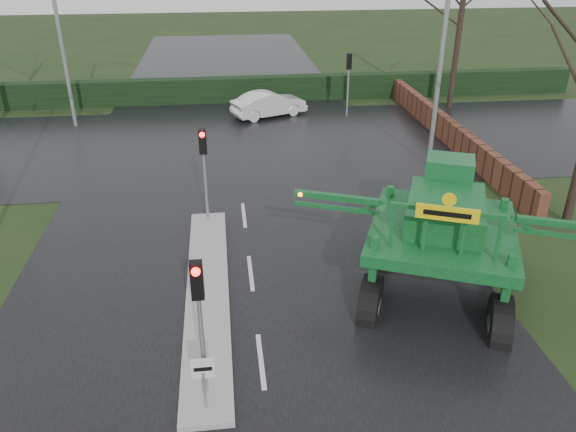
{
  "coord_description": "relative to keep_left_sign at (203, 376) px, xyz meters",
  "views": [
    {
      "loc": [
        -0.64,
        -10.61,
        9.28
      ],
      "look_at": [
        1.13,
        3.81,
        2.0
      ],
      "focal_mm": 35.0,
      "sensor_mm": 36.0,
      "label": 1
    }
  ],
  "objects": [
    {
      "name": "traffic_signal_near",
      "position": [
        0.0,
        0.49,
        1.53
      ],
      "size": [
        0.26,
        0.33,
        3.52
      ],
      "color": "gray",
      "rests_on": "ground"
    },
    {
      "name": "crop_sprayer",
      "position": [
        4.57,
        3.52,
        1.18
      ],
      "size": [
        7.87,
        6.38,
        4.74
      ],
      "rotation": [
        0.0,
        0.0,
        -0.4
      ],
      "color": "black",
      "rests_on": "ground"
    },
    {
      "name": "street_light_left_far",
      "position": [
        -6.89,
        21.5,
        4.93
      ],
      "size": [
        3.85,
        0.3,
        10.0
      ],
      "color": "gray",
      "rests_on": "ground"
    },
    {
      "name": "hedge_row",
      "position": [
        1.3,
        25.5,
        -0.31
      ],
      "size": [
        44.0,
        0.9,
        1.5
      ],
      "primitive_type": "cube",
      "color": "black",
      "rests_on": "ground"
    },
    {
      "name": "street_light_right",
      "position": [
        9.49,
        13.5,
        4.93
      ],
      "size": [
        3.85,
        0.3,
        10.0
      ],
      "color": "gray",
      "rests_on": "ground"
    },
    {
      "name": "ground",
      "position": [
        1.3,
        1.5,
        -1.06
      ],
      "size": [
        140.0,
        140.0,
        0.0
      ],
      "primitive_type": "plane",
      "color": "black",
      "rests_on": "ground"
    },
    {
      "name": "white_sedan",
      "position": [
        3.4,
        22.04,
        -1.06
      ],
      "size": [
        4.5,
        2.98,
        1.4
      ],
      "primitive_type": "imported",
      "rotation": [
        0.0,
        0.0,
        1.96
      ],
      "color": "silver",
      "rests_on": "ground"
    },
    {
      "name": "median_island",
      "position": [
        0.0,
        4.5,
        -0.97
      ],
      "size": [
        1.2,
        10.0,
        0.16
      ],
      "primitive_type": "cube",
      "color": "gray",
      "rests_on": "ground"
    },
    {
      "name": "traffic_signal_mid",
      "position": [
        0.0,
        8.99,
        1.53
      ],
      "size": [
        0.26,
        0.33,
        3.52
      ],
      "color": "gray",
      "rests_on": "ground"
    },
    {
      "name": "road_main",
      "position": [
        1.3,
        11.5,
        -1.05
      ],
      "size": [
        14.0,
        80.0,
        0.02
      ],
      "primitive_type": "cube",
      "color": "black",
      "rests_on": "ground"
    },
    {
      "name": "traffic_signal_far",
      "position": [
        7.8,
        21.51,
        1.53
      ],
      "size": [
        0.26,
        0.33,
        3.52
      ],
      "rotation": [
        0.0,
        0.0,
        3.14
      ],
      "color": "gray",
      "rests_on": "ground"
    },
    {
      "name": "brick_wall",
      "position": [
        11.8,
        17.5,
        -0.46
      ],
      "size": [
        0.4,
        20.0,
        1.2
      ],
      "primitive_type": "cube",
      "color": "#592D1E",
      "rests_on": "ground"
    },
    {
      "name": "road_cross",
      "position": [
        1.3,
        17.5,
        -1.05
      ],
      "size": [
        80.0,
        12.0,
        0.02
      ],
      "primitive_type": "cube",
      "color": "black",
      "rests_on": "ground"
    },
    {
      "name": "keep_left_sign",
      "position": [
        0.0,
        0.0,
        0.0
      ],
      "size": [
        0.5,
        0.07,
        1.35
      ],
      "color": "gray",
      "rests_on": "ground"
    }
  ]
}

